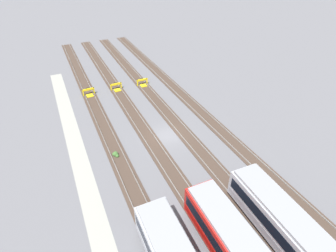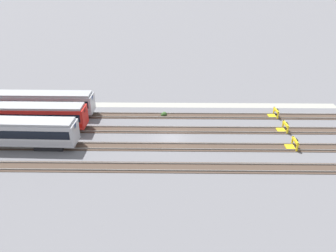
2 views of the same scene
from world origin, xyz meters
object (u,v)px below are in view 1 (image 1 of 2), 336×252
weed_clump (116,154)px  bumper_stop_near_inner_track (117,87)px  bumper_stop_nearest_track (89,93)px  bumper_stop_middle_track (143,83)px

weed_clump → bumper_stop_near_inner_track: bearing=163.7°
bumper_stop_near_inner_track → weed_clump: bearing=-16.3°
bumper_stop_nearest_track → weed_clump: bearing=-0.6°
bumper_stop_nearest_track → bumper_stop_near_inner_track: (0.02, 4.73, 0.00)m
weed_clump → bumper_stop_middle_track: bearing=149.7°
bumper_stop_middle_track → bumper_stop_nearest_track: bearing=-91.7°
bumper_stop_nearest_track → bumper_stop_middle_track: (0.28, 9.45, 0.00)m
bumper_stop_near_inner_track → bumper_stop_middle_track: 4.73m
bumper_stop_near_inner_track → weed_clump: (16.73, -4.91, -0.27)m
bumper_stop_middle_track → weed_clump: bumper_stop_middle_track is taller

